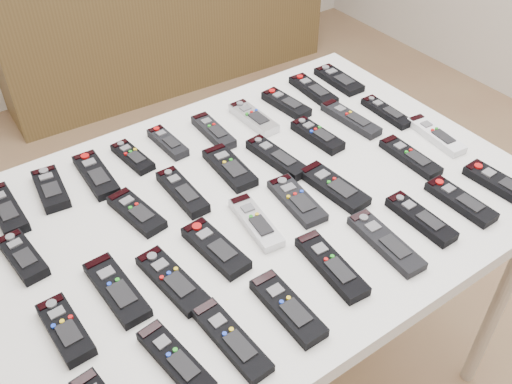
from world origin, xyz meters
TOP-DOWN VIEW (x-y plane):
  - ground at (0.00, 0.00)m, footprint 4.00×4.00m
  - table at (-0.13, -0.07)m, footprint 1.25×0.88m
  - sideboard at (0.59, 1.78)m, footprint 1.80×0.47m
  - remote_0 at (-0.62, 0.21)m, footprint 0.06×0.17m
  - remote_1 at (-0.51, 0.22)m, footprint 0.08×0.15m
  - remote_2 at (-0.40, 0.21)m, footprint 0.06×0.18m
  - remote_3 at (-0.30, 0.23)m, footprint 0.06×0.14m
  - remote_4 at (-0.20, 0.23)m, footprint 0.05×0.14m
  - remote_5 at (-0.08, 0.20)m, footprint 0.05×0.16m
  - remote_6 at (0.04, 0.19)m, footprint 0.06×0.17m
  - remote_7 at (0.16, 0.20)m, footprint 0.06×0.16m
  - remote_8 at (0.27, 0.22)m, footprint 0.06×0.18m
  - remote_9 at (0.37, 0.22)m, footprint 0.06×0.17m
  - remote_10 at (-0.63, 0.05)m, footprint 0.07×0.15m
  - remote_11 at (-0.38, 0.04)m, footprint 0.08×0.16m
  - remote_12 at (-0.27, 0.04)m, footprint 0.05×0.17m
  - remote_13 at (-0.13, 0.05)m, footprint 0.07×0.17m
  - remote_14 at (-0.01, 0.02)m, footprint 0.06×0.19m
  - remote_15 at (0.13, 0.03)m, footprint 0.06×0.16m
  - remote_16 at (0.26, 0.04)m, footprint 0.06×0.19m
  - remote_17 at (0.36, 0.01)m, footprint 0.05×0.16m
  - remote_18 at (-0.63, -0.17)m, footprint 0.06×0.15m
  - remote_19 at (-0.51, -0.14)m, footprint 0.06×0.18m
  - remote_20 at (-0.41, -0.18)m, footprint 0.07×0.19m
  - remote_21 at (-0.30, -0.16)m, footprint 0.07×0.17m
  - remote_22 at (-0.19, -0.14)m, footprint 0.07×0.18m
  - remote_23 at (-0.07, -0.14)m, footprint 0.08×0.17m
  - remote_24 at (0.03, -0.15)m, footprint 0.07×0.18m
  - remote_25 at (0.26, -0.17)m, footprint 0.05×0.17m
  - remote_26 at (0.39, -0.15)m, footprint 0.06×0.18m
  - remote_28 at (-0.50, -0.34)m, footprint 0.07×0.18m
  - remote_29 at (-0.39, -0.36)m, footprint 0.06×0.19m
  - remote_30 at (-0.27, -0.37)m, footprint 0.06×0.18m
  - remote_31 at (-0.13, -0.33)m, footprint 0.07×0.19m
  - remote_32 at (0.00, -0.35)m, footprint 0.06×0.19m
  - remote_33 at (0.12, -0.34)m, footprint 0.05×0.17m
  - remote_34 at (0.23, -0.35)m, footprint 0.05×0.17m
  - remote_35 at (0.36, -0.38)m, footprint 0.06×0.19m

SIDE VIEW (x-z plane):
  - ground at x=0.00m, z-range 0.00..0.00m
  - sideboard at x=0.59m, z-range 0.00..0.89m
  - table at x=-0.13m, z-range 0.33..1.11m
  - remote_3 at x=-0.30m, z-range 0.78..0.80m
  - remote_17 at x=0.36m, z-range 0.78..0.80m
  - remote_23 at x=-0.07m, z-range 0.78..0.80m
  - remote_9 at x=0.37m, z-range 0.78..0.80m
  - remote_2 at x=-0.40m, z-range 0.78..0.80m
  - remote_8 at x=0.27m, z-range 0.78..0.80m
  - remote_11 at x=-0.38m, z-range 0.78..0.80m
  - remote_25 at x=0.26m, z-range 0.78..0.80m
  - remote_20 at x=-0.41m, z-range 0.78..0.80m
  - remote_22 at x=-0.19m, z-range 0.78..0.80m
  - remote_29 at x=-0.39m, z-range 0.78..0.80m
  - remote_26 at x=0.39m, z-range 0.78..0.80m
  - remote_16 at x=0.26m, z-range 0.78..0.80m
  - remote_4 at x=-0.20m, z-range 0.78..0.80m
  - remote_32 at x=0.00m, z-range 0.78..0.80m
  - remote_19 at x=-0.51m, z-range 0.78..0.80m
  - remote_34 at x=0.23m, z-range 0.78..0.80m
  - remote_13 at x=-0.13m, z-range 0.78..0.80m
  - remote_28 at x=-0.50m, z-range 0.78..0.80m
  - remote_24 at x=0.03m, z-range 0.78..0.80m
  - remote_5 at x=-0.08m, z-range 0.78..0.80m
  - remote_1 at x=-0.51m, z-range 0.78..0.80m
  - remote_7 at x=0.16m, z-range 0.78..0.80m
  - remote_6 at x=0.04m, z-range 0.78..0.80m
  - remote_35 at x=0.36m, z-range 0.78..0.80m
  - remote_0 at x=-0.62m, z-range 0.78..0.80m
  - remote_33 at x=0.12m, z-range 0.78..0.80m
  - remote_31 at x=-0.13m, z-range 0.78..0.80m
  - remote_10 at x=-0.63m, z-range 0.78..0.80m
  - remote_15 at x=0.13m, z-range 0.78..0.80m
  - remote_30 at x=-0.27m, z-range 0.78..0.80m
  - remote_21 at x=-0.30m, z-range 0.78..0.80m
  - remote_12 at x=-0.27m, z-range 0.78..0.80m
  - remote_14 at x=-0.01m, z-range 0.78..0.80m
  - remote_18 at x=-0.63m, z-range 0.78..0.80m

